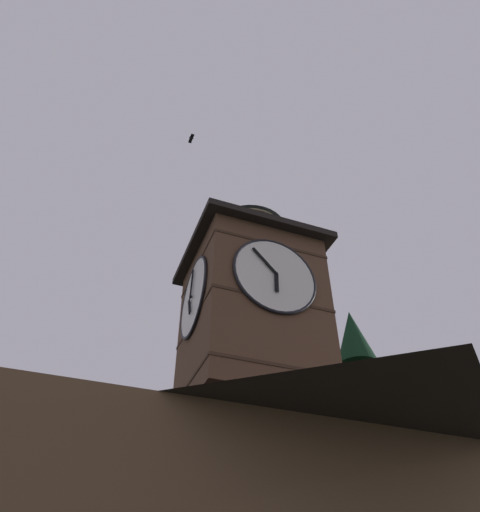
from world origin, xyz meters
TOP-DOWN VIEW (x-y plane):
  - clock_tower at (-0.67, -1.90)m, footprint 4.64×4.64m
  - pine_tree_behind at (-1.63, -6.78)m, footprint 6.23×6.23m
  - pine_tree_aside at (-7.93, -6.56)m, footprint 6.43×6.43m
  - flying_bird_high at (1.63, -3.50)m, footprint 0.22×0.56m

SIDE VIEW (x-z plane):
  - pine_tree_aside at x=-7.93m, z-range -1.56..13.31m
  - pine_tree_behind at x=-1.63m, z-range -2.08..15.89m
  - clock_tower at x=-0.67m, z-range 6.21..14.84m
  - flying_bird_high at x=1.63m, z-range 20.75..20.87m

